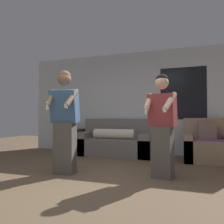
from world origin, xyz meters
name	(u,v)px	position (x,y,z in m)	size (l,w,h in m)	color
ground_plane	(89,189)	(0.00, 0.00, 0.00)	(14.00, 14.00, 0.00)	brown
wall_back	(138,102)	(0.02, 3.10, 1.35)	(6.22, 0.07, 2.70)	silver
couch	(116,142)	(-0.45, 2.63, 0.32)	(1.86, 0.87, 0.91)	slate
armchair	(208,146)	(1.68, 2.49, 0.32)	(0.99, 0.87, 0.93)	#937A60
side_table	(74,133)	(-1.73, 2.83, 0.52)	(0.47, 0.42, 0.78)	#332319
person_left	(65,121)	(-0.71, 0.58, 0.88)	(0.51, 0.53, 1.73)	#56514C
person_right	(162,125)	(0.87, 0.83, 0.82)	(0.48, 0.54, 1.62)	#56514C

